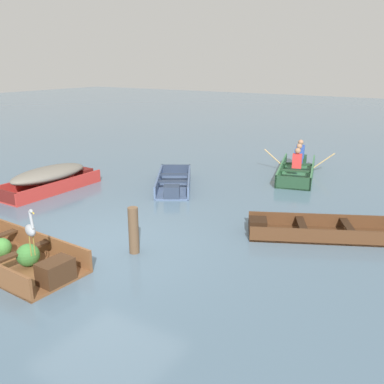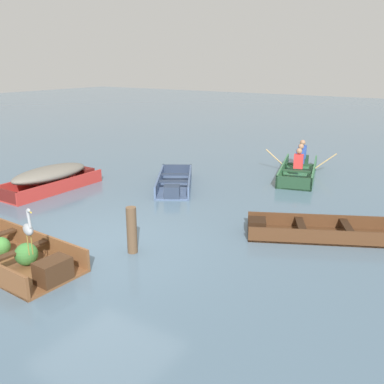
{
  "view_description": "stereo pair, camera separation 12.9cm",
  "coord_description": "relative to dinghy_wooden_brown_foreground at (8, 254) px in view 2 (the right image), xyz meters",
  "views": [
    {
      "loc": [
        5.57,
        -5.45,
        3.45
      ],
      "look_at": [
        0.08,
        3.04,
        0.35
      ],
      "focal_mm": 40.0,
      "sensor_mm": 36.0,
      "label": 1
    },
    {
      "loc": [
        5.68,
        -5.38,
        3.45
      ],
      "look_at": [
        0.08,
        3.04,
        0.35
      ],
      "focal_mm": 40.0,
      "sensor_mm": 36.0,
      "label": 2
    }
  ],
  "objects": [
    {
      "name": "ground_plane",
      "position": [
        0.91,
        1.4,
        -0.16
      ],
      "size": [
        80.0,
        80.0,
        0.0
      ],
      "primitive_type": "plane",
      "color": "slate"
    },
    {
      "name": "skiff_slate_blue_mid_moored",
      "position": [
        -0.28,
        5.45,
        -0.03
      ],
      "size": [
        2.14,
        2.66,
        0.35
      ],
      "color": "#475B7F",
      "rests_on": "ground"
    },
    {
      "name": "mooring_post",
      "position": [
        1.57,
        1.54,
        0.29
      ],
      "size": [
        0.19,
        0.19,
        0.9
      ],
      "primitive_type": "cylinder",
      "color": "brown",
      "rests_on": "ground"
    },
    {
      "name": "skiff_dark_varnish_near_moored",
      "position": [
        4.21,
        4.23,
        -0.05
      ],
      "size": [
        3.17,
        2.24,
        0.31
      ],
      "color": "#4C2D19",
      "rests_on": "ground"
    },
    {
      "name": "skiff_red_far_moored",
      "position": [
        -3.05,
        3.44,
        0.22
      ],
      "size": [
        1.04,
        2.89,
        0.66
      ],
      "color": "#AD2D28",
      "rests_on": "ground"
    },
    {
      "name": "heron_on_dinghy",
      "position": [
        0.91,
        -0.16,
        0.74
      ],
      "size": [
        0.45,
        0.24,
        0.84
      ],
      "color": "olive",
      "rests_on": "dinghy_wooden_brown_foreground"
    },
    {
      "name": "rowboat_green_with_crew",
      "position": [
        2.12,
        8.86,
        0.06
      ],
      "size": [
        2.17,
        3.35,
        0.93
      ],
      "color": "#387047",
      "rests_on": "ground"
    },
    {
      "name": "dinghy_wooden_brown_foreground",
      "position": [
        0.0,
        0.0,
        0.0
      ],
      "size": [
        3.24,
        1.32,
        0.44
      ],
      "color": "brown",
      "rests_on": "ground"
    }
  ]
}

